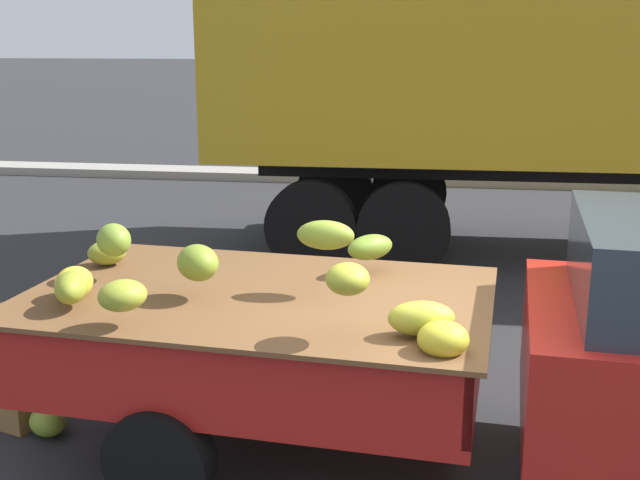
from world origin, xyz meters
TOP-DOWN VIEW (x-y plane):
  - curb_strip at (0.00, 10.65)m, footprint 80.00×0.80m
  - pickup_truck at (0.53, 0.09)m, footprint 5.36×2.29m
  - fallen_banana_bunch_near_tailgate at (-3.04, 0.19)m, footprint 0.38×0.37m
  - produce_crate at (-3.41, 0.38)m, footprint 0.61×0.50m

SIDE VIEW (x-z plane):
  - curb_strip at x=0.00m, z-range 0.00..0.16m
  - fallen_banana_bunch_near_tailgate at x=-3.04m, z-range 0.00..0.20m
  - produce_crate at x=-3.41m, z-range 0.00..0.24m
  - pickup_truck at x=0.53m, z-range 0.03..1.73m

